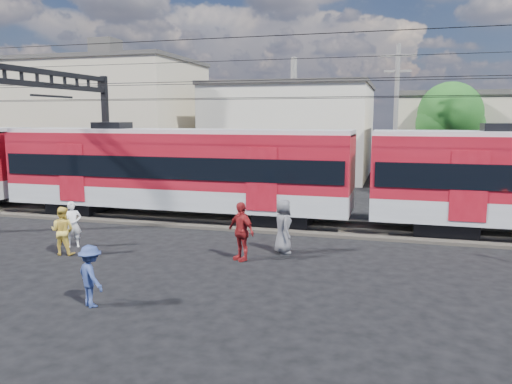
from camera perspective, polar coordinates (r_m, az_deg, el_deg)
ground at (r=15.02m, az=-9.25°, el=-9.81°), size 120.00×120.00×0.00m
track_bed at (r=22.26m, az=-0.54°, el=-3.49°), size 70.00×3.40×0.12m
rail_near at (r=21.53m, az=-1.10°, el=-3.58°), size 70.00×0.12×0.12m
rail_far at (r=22.94m, az=-0.02°, el=-2.82°), size 70.00×0.12×0.12m
commuter_train at (r=23.07m, az=-8.70°, el=2.73°), size 50.30×3.08×4.17m
catenary at (r=25.58m, az=-19.75°, el=9.03°), size 70.00×9.30×7.52m
building_west at (r=43.53m, az=-16.50°, el=8.14°), size 14.28×10.20×9.30m
building_midwest at (r=40.72m, az=4.27°, el=7.05°), size 12.24×12.24×7.30m
utility_pole_mid at (r=27.90m, az=15.66°, el=7.89°), size 1.80×0.24×8.50m
tree_near at (r=31.14m, az=21.62°, el=7.88°), size 3.82×3.64×6.72m
pedestrian_a at (r=19.37m, az=-20.21°, el=-3.49°), size 0.73×0.69×1.68m
pedestrian_b at (r=18.43m, az=-21.24°, el=-4.15°), size 0.89×0.74×1.67m
pedestrian_c at (r=13.24m, az=-18.36°, el=-9.10°), size 1.17×1.04×1.57m
pedestrian_d at (r=16.51m, az=-1.73°, el=-4.49°), size 1.23×1.00×1.96m
pedestrian_e at (r=17.37m, az=3.11°, el=-3.94°), size 0.95×1.10×1.90m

